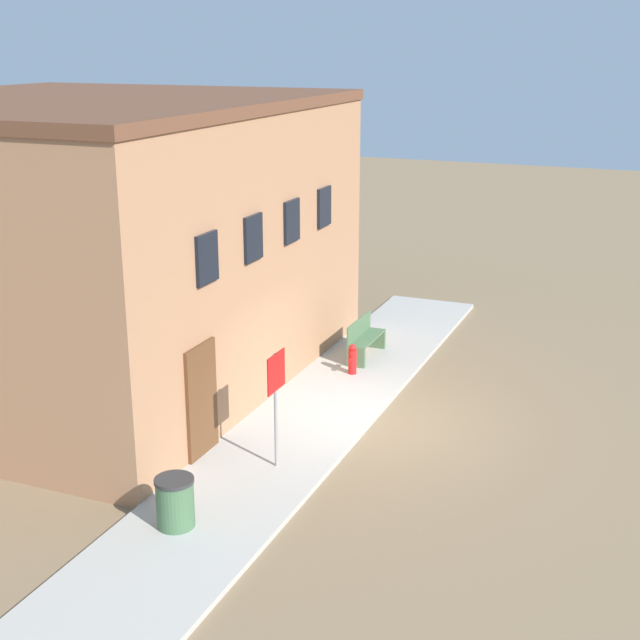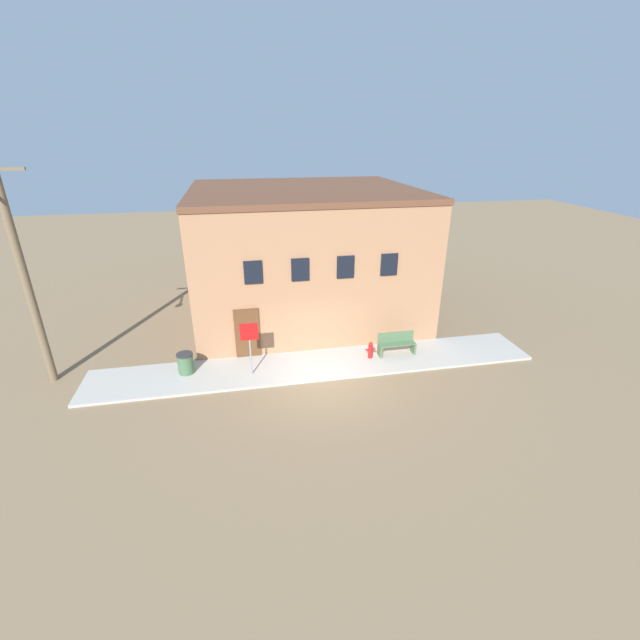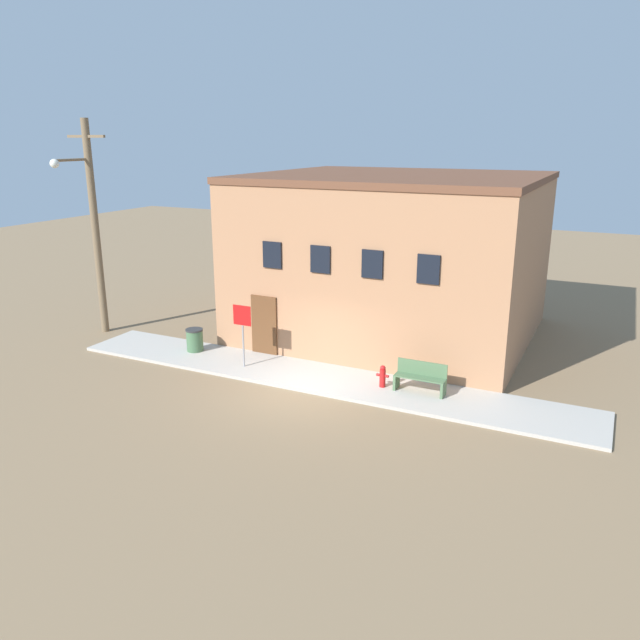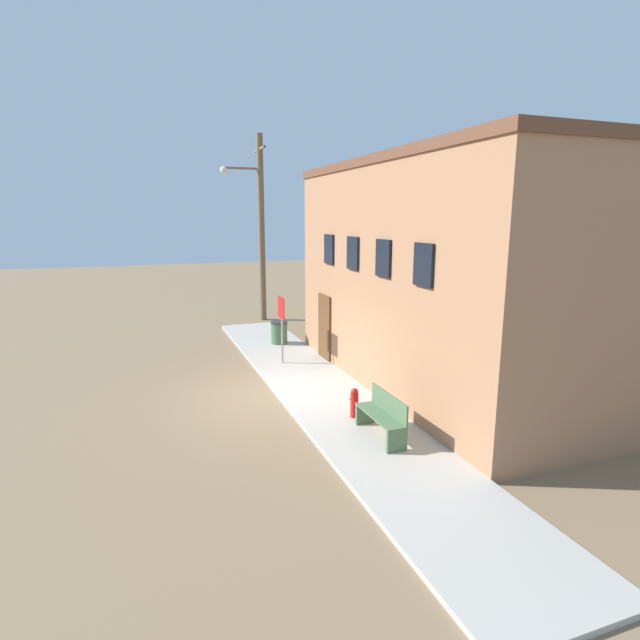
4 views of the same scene
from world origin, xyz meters
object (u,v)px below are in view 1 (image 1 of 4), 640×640
at_px(bench, 364,339).
at_px(stop_sign, 276,388).
at_px(fire_hydrant, 352,359).
at_px(trash_bin, 175,502).

bearing_deg(bench, stop_sign, -175.18).
bearing_deg(fire_hydrant, stop_sign, -175.62).
distance_m(bench, trash_bin, 8.42).
height_order(stop_sign, bench, stop_sign).
xyz_separation_m(stop_sign, bench, (5.97, 0.50, -1.03)).
bearing_deg(trash_bin, stop_sign, -13.47).
distance_m(stop_sign, bench, 6.08).
bearing_deg(bench, fire_hydrant, -173.36).
bearing_deg(trash_bin, fire_hydrant, -1.72).
distance_m(fire_hydrant, stop_sign, 4.95).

